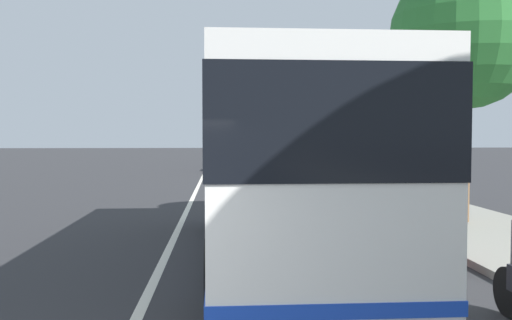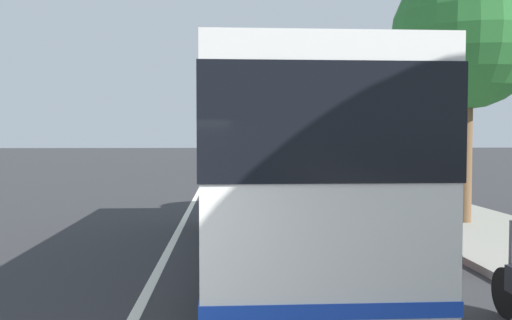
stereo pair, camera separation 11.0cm
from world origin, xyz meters
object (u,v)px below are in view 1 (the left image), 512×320
(coach_bus, at_px, (280,156))
(car_oncoming, at_px, (238,160))
(car_behind_bus, at_px, (236,156))
(roadside_tree_mid_block, at_px, (464,37))
(motorcycle_far_end, at_px, (420,240))

(coach_bus, relative_size, car_oncoming, 2.36)
(coach_bus, bearing_deg, car_behind_bus, -0.59)
(coach_bus, height_order, car_behind_bus, coach_bus)
(coach_bus, height_order, car_oncoming, coach_bus)
(car_behind_bus, bearing_deg, coach_bus, -177.79)
(roadside_tree_mid_block, bearing_deg, car_behind_bus, 9.22)
(motorcycle_far_end, relative_size, roadside_tree_mid_block, 0.30)
(car_behind_bus, height_order, roadside_tree_mid_block, roadside_tree_mid_block)
(coach_bus, relative_size, motorcycle_far_end, 5.01)
(car_oncoming, distance_m, car_behind_bus, 7.27)
(motorcycle_far_end, bearing_deg, roadside_tree_mid_block, -49.91)
(motorcycle_far_end, height_order, roadside_tree_mid_block, roadside_tree_mid_block)
(coach_bus, distance_m, roadside_tree_mid_block, 6.74)
(car_behind_bus, distance_m, roadside_tree_mid_block, 31.19)
(car_oncoming, height_order, roadside_tree_mid_block, roadside_tree_mid_block)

